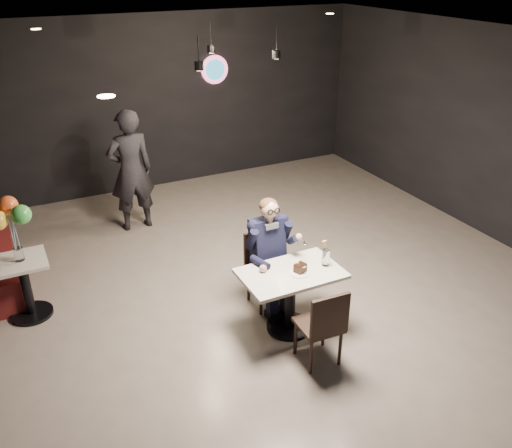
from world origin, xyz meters
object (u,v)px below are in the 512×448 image
chair_near (319,323)px  passerby (131,171)px  balloon_vase (19,254)px  main_table (290,301)px  seated_man (268,252)px  sundae_glass (326,258)px  chair_far (267,271)px  side_table (27,290)px

chair_near → passerby: 4.03m
balloon_vase → main_table: bearing=-31.1°
passerby → chair_near: bearing=100.4°
seated_man → sundae_glass: (0.41, -0.59, 0.13)m
chair_far → seated_man: size_ratio=0.64×
seated_man → chair_near: bearing=-90.0°
chair_far → balloon_vase: bearing=158.6°
main_table → balloon_vase: (-2.62, 1.58, 0.45)m
seated_man → passerby: 2.91m
sundae_glass → balloon_vase: sundae_glass is taller
passerby → chair_far: bearing=105.3°
side_table → passerby: passerby is taller
seated_man → side_table: (-2.62, 1.03, -0.37)m
chair_far → chair_near: 1.14m
chair_far → side_table: 2.81m
chair_near → side_table: (-2.62, 2.17, -0.11)m
chair_near → sundae_glass: (0.41, 0.55, 0.39)m
main_table → chair_far: bearing=90.0°
chair_near → passerby: size_ratio=0.49×
chair_near → passerby: (-0.88, 3.90, 0.48)m
chair_far → sundae_glass: size_ratio=4.78×
chair_far → seated_man: (0.00, -0.00, 0.26)m
main_table → balloon_vase: size_ratio=7.04×
main_table → chair_near: bearing=-90.0°
main_table → side_table: main_table is taller
chair_far → sundae_glass: bearing=-55.1°
chair_far → balloon_vase: (-2.62, 1.03, 0.37)m
main_table → chair_far: chair_far is taller
sundae_glass → side_table: size_ratio=0.28×
chair_near → balloon_vase: (-2.62, 2.17, 0.37)m
side_table → balloon_vase: bearing=0.0°
balloon_vase → passerby: bearing=45.0°
main_table → passerby: bearing=104.9°
seated_man → side_table: seated_man is taller
main_table → sundae_glass: (0.41, -0.04, 0.47)m
chair_near → seated_man: 1.17m
seated_man → side_table: size_ratio=2.06×
passerby → main_table: bearing=102.5°
chair_near → side_table: chair_near is taller
chair_near → balloon_vase: bearing=143.2°
main_table → side_table: (-2.62, 1.58, -0.03)m
seated_man → sundae_glass: bearing=-55.1°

